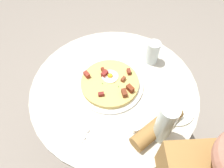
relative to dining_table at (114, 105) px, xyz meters
name	(u,v)px	position (x,y,z in m)	size (l,w,h in m)	color
ground_plane	(113,141)	(0.00, 0.00, -0.57)	(6.00, 6.00, 0.00)	gray
dining_table	(114,105)	(0.00, 0.00, 0.00)	(0.84, 0.84, 0.75)	beige
pizza_plate	(110,85)	(0.02, -0.01, 0.18)	(0.34, 0.34, 0.01)	white
breakfast_pizza	(110,83)	(0.02, -0.01, 0.20)	(0.29, 0.29, 0.05)	tan
bread_plate	(175,109)	(-0.28, 0.14, 0.18)	(0.17, 0.17, 0.01)	silver
napkin	(69,128)	(0.21, 0.21, 0.18)	(0.17, 0.14, 0.00)	white
fork	(67,131)	(0.22, 0.23, 0.18)	(0.18, 0.01, 0.01)	silver
knife	(71,124)	(0.21, 0.19, 0.18)	(0.18, 0.01, 0.01)	silver
water_glass	(153,52)	(-0.21, -0.17, 0.24)	(0.07, 0.07, 0.13)	silver
water_bottle	(165,124)	(-0.18, 0.27, 0.29)	(0.07, 0.07, 0.23)	silver
salt_shaker	(136,130)	(-0.08, 0.25, 0.20)	(0.03, 0.03, 0.05)	white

